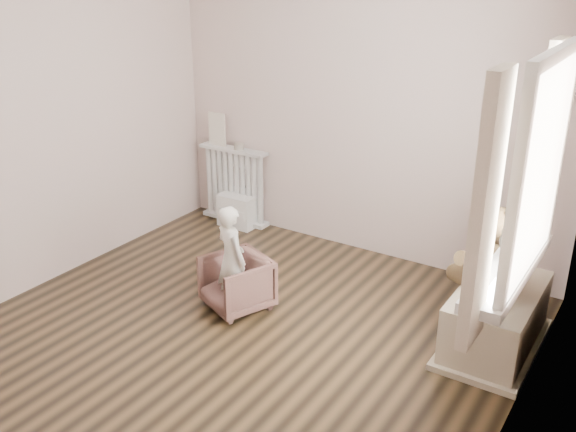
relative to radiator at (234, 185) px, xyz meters
The scene contains 17 objects.
floor 2.13m from the radiator, 53.30° to the right, with size 3.60×3.60×0.01m, color black.
back_wall 1.55m from the radiator, ahead, with size 3.60×0.02×2.60m, color beige.
left_wall 1.99m from the radiator, 108.05° to the right, with size 0.02×3.60×2.60m, color beige.
right_wall 3.60m from the radiator, 28.83° to the right, with size 0.02×3.60×2.60m, color beige.
window 3.48m from the radiator, 24.61° to the right, with size 0.03×0.90×1.10m, color white.
window_sill 3.27m from the radiator, 25.28° to the right, with size 0.22×1.10×0.06m, color silver.
curtain_left 3.64m from the radiator, 33.90° to the right, with size 0.06×0.26×1.30m, color beige.
curtain_right 3.17m from the radiator, 15.59° to the right, with size 0.06×0.26×1.30m, color beige.
radiator is the anchor object (origin of this frame).
paper_doll 0.56m from the radiator, behind, with size 0.19×0.02×0.32m, color beige.
tin_a 0.40m from the radiator, ahead, with size 0.09×0.09×0.06m, color #A59E8C.
toy_vanity 0.14m from the radiator, 21.86° to the right, with size 0.37×0.26×0.58m, color silver.
armchair 1.67m from the radiator, 52.63° to the right, with size 0.44×0.45×0.41m, color brown.
child 1.70m from the radiator, 53.65° to the right, with size 0.30×0.19×0.81m, color silver.
toy_bench 2.89m from the radiator, 16.11° to the right, with size 0.49×0.92×0.43m, color #BFB293.
teddy_bear 2.86m from the radiator, 17.07° to the right, with size 0.48×0.37×0.59m, color #322413, non-canonical shape.
plush_cat 3.23m from the radiator, 23.20° to the right, with size 0.17×0.28×0.24m, color gray, non-canonical shape.
Camera 1 is at (2.34, -2.97, 2.47)m, focal length 40.00 mm.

